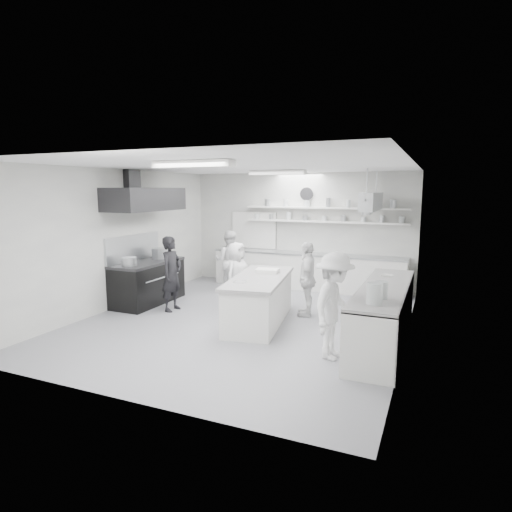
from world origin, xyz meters
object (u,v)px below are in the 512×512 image
at_px(right_counter, 383,316).
at_px(back_counter, 306,271).
at_px(stove, 148,283).
at_px(cook_back, 229,261).
at_px(prep_island, 259,301).
at_px(cook_stove, 172,274).

bearing_deg(right_counter, back_counter, 124.65).
bearing_deg(stove, cook_back, 58.49).
bearing_deg(back_counter, stove, -136.01).
height_order(right_counter, prep_island, right_counter).
height_order(back_counter, cook_back, cook_back).
bearing_deg(cook_back, right_counter, 133.49).
relative_size(prep_island, cook_stove, 1.46).
distance_m(right_counter, cook_back, 4.80).
distance_m(back_counter, right_counter, 4.13).
bearing_deg(prep_island, cook_back, 119.32).
relative_size(right_counter, cook_stove, 2.07).
xyz_separation_m(right_counter, cook_back, (-4.12, 2.45, 0.30)).
xyz_separation_m(back_counter, cook_stove, (-2.04, -3.11, 0.34)).
xyz_separation_m(stove, cook_stove, (0.86, -0.31, 0.35)).
bearing_deg(stove, right_counter, -6.52).
height_order(stove, cook_stove, cook_stove).
height_order(stove, prep_island, stove).
height_order(stove, cook_back, cook_back).
height_order(back_counter, cook_stove, cook_stove).
height_order(back_counter, right_counter, right_counter).
relative_size(stove, cook_stove, 1.13).
bearing_deg(cook_stove, right_counter, -92.60).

